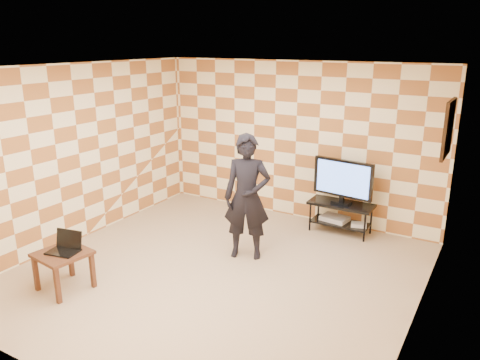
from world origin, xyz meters
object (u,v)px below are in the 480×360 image
tv (343,179)px  side_table (63,259)px  person (247,197)px  tv_stand (341,211)px

tv → side_table: size_ratio=1.51×
tv → person: bearing=-120.0°
side_table → tv_stand: bearing=55.7°
tv_stand → person: person is taller
tv_stand → tv: tv is taller
tv_stand → person: 1.84m
tv_stand → side_table: 4.24m
side_table → person: 2.53m
tv → side_table: (-2.39, -3.50, -0.49)m
side_table → person: size_ratio=0.36×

